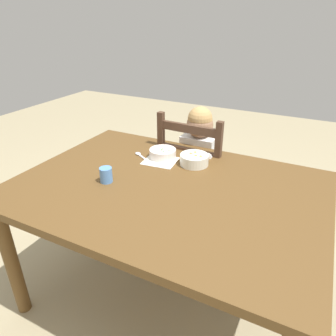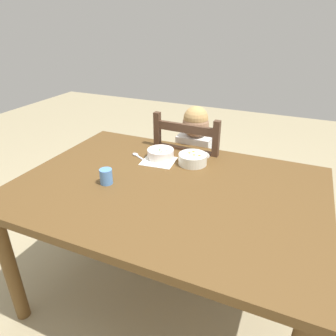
# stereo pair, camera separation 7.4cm
# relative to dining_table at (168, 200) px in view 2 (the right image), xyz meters

# --- Properties ---
(ground_plane) EXTENTS (8.00, 8.00, 0.00)m
(ground_plane) POSITION_rel_dining_table_xyz_m (0.00, 0.00, -0.65)
(ground_plane) COLOR tan
(dining_table) EXTENTS (1.48, 1.06, 0.73)m
(dining_table) POSITION_rel_dining_table_xyz_m (0.00, 0.00, 0.00)
(dining_table) COLOR brown
(dining_table) RESTS_ON ground
(dining_chair) EXTENTS (0.44, 0.44, 0.95)m
(dining_chair) POSITION_rel_dining_table_xyz_m (-0.07, 0.58, -0.19)
(dining_chair) COLOR #4E3425
(dining_chair) RESTS_ON ground
(child_figure) EXTENTS (0.32, 0.31, 0.97)m
(child_figure) POSITION_rel_dining_table_xyz_m (-0.07, 0.57, -0.01)
(child_figure) COLOR white
(child_figure) RESTS_ON ground
(bowl_of_peas) EXTENTS (0.15, 0.15, 0.06)m
(bowl_of_peas) POSITION_rel_dining_table_xyz_m (-0.17, 0.28, 0.11)
(bowl_of_peas) COLOR white
(bowl_of_peas) RESTS_ON dining_table
(bowl_of_carrots) EXTENTS (0.16, 0.16, 0.06)m
(bowl_of_carrots) POSITION_rel_dining_table_xyz_m (0.03, 0.28, 0.12)
(bowl_of_carrots) COLOR white
(bowl_of_carrots) RESTS_ON dining_table
(spoon) EXTENTS (0.13, 0.09, 0.01)m
(spoon) POSITION_rel_dining_table_xyz_m (-0.30, 0.24, 0.09)
(spoon) COLOR silver
(spoon) RESTS_ON dining_table
(drinking_cup) EXTENTS (0.06, 0.06, 0.08)m
(drinking_cup) POSITION_rel_dining_table_xyz_m (-0.28, -0.10, 0.12)
(drinking_cup) COLOR #5A94E1
(drinking_cup) RESTS_ON dining_table
(paper_napkin) EXTENTS (0.19, 0.18, 0.00)m
(paper_napkin) POSITION_rel_dining_table_xyz_m (-0.16, 0.23, 0.09)
(paper_napkin) COLOR white
(paper_napkin) RESTS_ON dining_table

